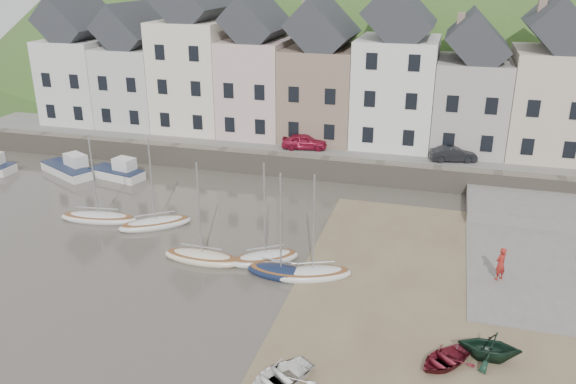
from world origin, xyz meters
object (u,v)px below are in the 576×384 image
(rowboat_red, at_px, (444,359))
(car_left, at_px, (304,141))
(sailboat_0, at_px, (99,218))
(rowboat_green, at_px, (490,346))
(car_right, at_px, (454,154))
(person_red, at_px, (501,264))
(rowboat_white, at_px, (279,377))

(rowboat_red, xyz_separation_m, car_left, (-12.39, 24.20, 1.91))
(sailboat_0, xyz_separation_m, rowboat_green, (24.80, -8.49, 0.51))
(rowboat_green, height_order, car_right, car_right)
(car_left, bearing_deg, rowboat_red, -162.53)
(sailboat_0, bearing_deg, rowboat_red, -22.29)
(person_red, bearing_deg, rowboat_green, 39.48)
(sailboat_0, relative_size, car_right, 1.75)
(rowboat_white, bearing_deg, rowboat_green, 61.40)
(rowboat_white, relative_size, car_left, 0.83)
(rowboat_white, distance_m, car_left, 28.01)
(sailboat_0, xyz_separation_m, rowboat_red, (22.95, -9.41, 0.08))
(sailboat_0, relative_size, car_left, 1.66)
(person_red, xyz_separation_m, car_right, (-2.85, 15.92, 1.12))
(sailboat_0, relative_size, rowboat_red, 2.37)
(car_left, bearing_deg, rowboat_green, -158.18)
(sailboat_0, distance_m, car_left, 18.29)
(sailboat_0, height_order, rowboat_red, sailboat_0)
(sailboat_0, xyz_separation_m, person_red, (25.60, -1.12, 0.81))
(rowboat_red, distance_m, car_right, 24.28)
(car_right, bearing_deg, rowboat_white, 153.51)
(rowboat_red, bearing_deg, rowboat_green, 66.09)
(rowboat_green, distance_m, rowboat_red, 2.11)
(person_red, distance_m, car_left, 21.93)
(sailboat_0, height_order, rowboat_white, sailboat_0)
(rowboat_red, height_order, person_red, person_red)
(rowboat_white, xyz_separation_m, person_red, (9.17, 11.40, 0.68))
(car_right, bearing_deg, person_red, 176.69)
(rowboat_red, bearing_deg, person_red, 112.14)
(rowboat_red, distance_m, car_left, 27.26)
(car_left, bearing_deg, person_red, -146.26)
(rowboat_white, relative_size, rowboat_red, 1.18)
(rowboat_green, height_order, person_red, person_red)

